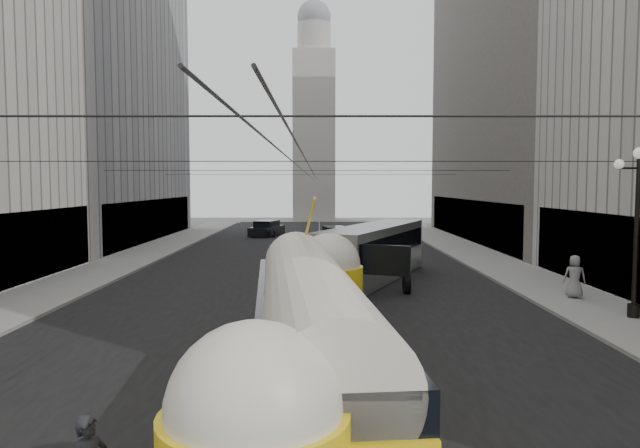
{
  "coord_description": "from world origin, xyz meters",
  "views": [
    {
      "loc": [
        0.76,
        -3.15,
        5.16
      ],
      "look_at": [
        0.78,
        16.45,
        3.79
      ],
      "focal_mm": 32.0,
      "sensor_mm": 36.0,
      "label": 1
    }
  ],
  "objects": [
    {
      "name": "road",
      "position": [
        0.0,
        32.5,
        0.0
      ],
      "size": [
        20.0,
        85.0,
        0.02
      ],
      "primitive_type": "cube",
      "color": "black",
      "rests_on": "ground"
    },
    {
      "name": "sidewalk_left",
      "position": [
        -12.0,
        36.0,
        0.07
      ],
      "size": [
        4.0,
        72.0,
        0.15
      ],
      "primitive_type": "cube",
      "color": "gray",
      "rests_on": "ground"
    },
    {
      "name": "sidewalk_right",
      "position": [
        12.0,
        36.0,
        0.07
      ],
      "size": [
        4.0,
        72.0,
        0.15
      ],
      "primitive_type": "cube",
      "color": "gray",
      "rests_on": "ground"
    },
    {
      "name": "rail_left",
      "position": [
        -0.75,
        32.5,
        0.0
      ],
      "size": [
        0.12,
        85.0,
        0.04
      ],
      "primitive_type": "cube",
      "color": "gray",
      "rests_on": "ground"
    },
    {
      "name": "rail_right",
      "position": [
        0.75,
        32.5,
        0.0
      ],
      "size": [
        0.12,
        85.0,
        0.04
      ],
      "primitive_type": "cube",
      "color": "gray",
      "rests_on": "ground"
    },
    {
      "name": "building_left_far",
      "position": [
        -19.99,
        48.0,
        14.31
      ],
      "size": [
        12.6,
        28.6,
        28.6
      ],
      "color": "#999999",
      "rests_on": "ground"
    },
    {
      "name": "building_right_far",
      "position": [
        20.0,
        48.0,
        16.31
      ],
      "size": [
        12.6,
        32.6,
        32.6
      ],
      "color": "#514C47",
      "rests_on": "ground"
    },
    {
      "name": "distant_tower",
      "position": [
        0.0,
        80.0,
        14.97
      ],
      "size": [
        6.0,
        6.0,
        31.36
      ],
      "color": "#B2AFA8",
      "rests_on": "ground"
    },
    {
      "name": "lamppost_right_mid",
      "position": [
        12.6,
        18.0,
        3.74
      ],
      "size": [
        1.86,
        0.44,
        6.37
      ],
      "color": "black",
      "rests_on": "sidewalk_right"
    },
    {
      "name": "catenary",
      "position": [
        0.12,
        31.49,
        5.88
      ],
      "size": [
        25.0,
        72.0,
        0.23
      ],
      "color": "black",
      "rests_on": "ground"
    },
    {
      "name": "streetcar",
      "position": [
        0.5,
        10.59,
        1.69
      ],
      "size": [
        3.68,
        15.77,
        3.46
      ],
      "color": "yellow",
      "rests_on": "ground"
    },
    {
      "name": "city_bus",
      "position": [
        3.67,
        27.29,
        1.61
      ],
      "size": [
        6.91,
        12.02,
        2.94
      ],
      "color": "#96999B",
      "rests_on": "ground"
    },
    {
      "name": "sedan_white_far",
      "position": [
        2.1,
        45.52,
        0.7
      ],
      "size": [
        2.88,
        5.14,
        1.53
      ],
      "color": "silver",
      "rests_on": "ground"
    },
    {
      "name": "sedan_dark_far",
      "position": [
        -4.5,
        53.54,
        0.7
      ],
      "size": [
        3.38,
        5.27,
        1.54
      ],
      "color": "black",
      "rests_on": "ground"
    },
    {
      "name": "pedestrian_sidewalk_right",
      "position": [
        12.03,
        21.72,
        1.1
      ],
      "size": [
        1.06,
        0.85,
        1.89
      ],
      "primitive_type": "imported",
      "rotation": [
        0.0,
        0.0,
        2.79
      ],
      "color": "slate",
      "rests_on": "sidewalk_right"
    }
  ]
}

